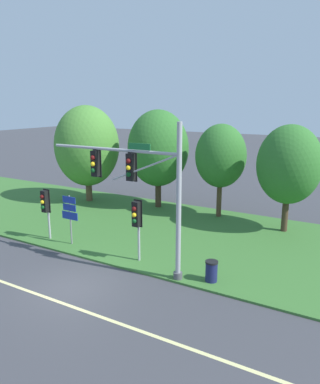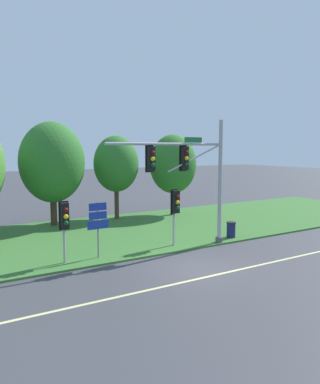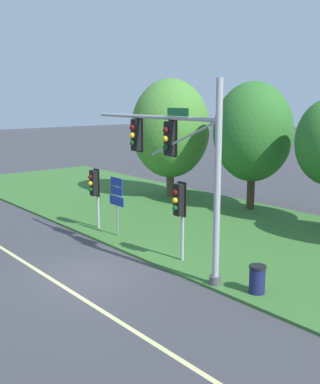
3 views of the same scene
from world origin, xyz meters
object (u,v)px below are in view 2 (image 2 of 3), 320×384
(pedestrian_signal_near_kerb, at_px, (176,205))
(traffic_signal_mast, at_px, (193,170))
(tree_behind_signpost, at_px, (116,164))
(route_sign_post, at_px, (98,221))
(pedestrian_signal_further_along, at_px, (65,219))
(tree_mid_verge, at_px, (173,164))
(trash_bin, at_px, (231,230))
(tree_left_of_mast, at_px, (52,163))

(pedestrian_signal_near_kerb, bearing_deg, traffic_signal_mast, -43.96)
(traffic_signal_mast, bearing_deg, tree_behind_signpost, 89.88)
(traffic_signal_mast, xyz_separation_m, route_sign_post, (-5.07, 0.75, -2.36))
(traffic_signal_mast, height_order, pedestrian_signal_further_along, traffic_signal_mast)
(traffic_signal_mast, distance_m, pedestrian_signal_further_along, 7.07)
(pedestrian_signal_further_along, distance_m, route_sign_post, 1.69)
(pedestrian_signal_near_kerb, xyz_separation_m, tree_mid_verge, (5.20, 8.20, 1.80))
(route_sign_post, distance_m, trash_bin, 8.45)
(trash_bin, bearing_deg, route_sign_post, 178.44)
(pedestrian_signal_further_along, xyz_separation_m, trash_bin, (10.01, -0.08, -1.61))
(route_sign_post, xyz_separation_m, trash_bin, (8.34, -0.23, -1.33))
(pedestrian_signal_near_kerb, bearing_deg, pedestrian_signal_further_along, -179.85)
(traffic_signal_mast, bearing_deg, trash_bin, 9.13)
(tree_left_of_mast, bearing_deg, trash_bin, -48.65)
(tree_left_of_mast, bearing_deg, route_sign_post, -92.01)
(pedestrian_signal_further_along, height_order, tree_mid_verge, tree_mid_verge)
(pedestrian_signal_further_along, bearing_deg, traffic_signal_mast, -5.19)
(pedestrian_signal_further_along, bearing_deg, pedestrian_signal_near_kerb, 0.15)
(traffic_signal_mast, distance_m, tree_mid_verge, 9.93)
(traffic_signal_mast, xyz_separation_m, trash_bin, (3.28, 0.53, -3.68))
(tree_left_of_mast, bearing_deg, traffic_signal_mast, -63.78)
(pedestrian_signal_near_kerb, distance_m, trash_bin, 4.31)
(tree_behind_signpost, relative_size, trash_bin, 6.71)
(pedestrian_signal_near_kerb, bearing_deg, tree_behind_signpost, 85.76)
(tree_mid_verge, bearing_deg, traffic_signal_mast, -117.30)
(pedestrian_signal_further_along, xyz_separation_m, tree_mid_verge, (11.29, 8.21, 1.97))
(pedestrian_signal_near_kerb, relative_size, pedestrian_signal_further_along, 1.07)
(traffic_signal_mast, distance_m, tree_behind_signpost, 9.66)
(pedestrian_signal_further_along, xyz_separation_m, route_sign_post, (1.66, 0.14, -0.28))
(route_sign_post, height_order, tree_mid_verge, tree_mid_verge)
(pedestrian_signal_near_kerb, height_order, trash_bin, pedestrian_signal_near_kerb)
(pedestrian_signal_near_kerb, distance_m, route_sign_post, 4.44)
(traffic_signal_mast, height_order, tree_behind_signpost, traffic_signal_mast)
(route_sign_post, height_order, tree_left_of_mast, tree_left_of_mast)
(tree_left_of_mast, distance_m, trash_bin, 12.75)
(traffic_signal_mast, height_order, route_sign_post, traffic_signal_mast)
(traffic_signal_mast, height_order, tree_mid_verge, traffic_signal_mast)
(route_sign_post, relative_size, tree_left_of_mast, 0.39)
(route_sign_post, height_order, tree_behind_signpost, tree_behind_signpost)
(route_sign_post, height_order, trash_bin, route_sign_post)
(traffic_signal_mast, height_order, tree_left_of_mast, tree_left_of_mast)
(tree_left_of_mast, relative_size, tree_mid_verge, 1.11)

